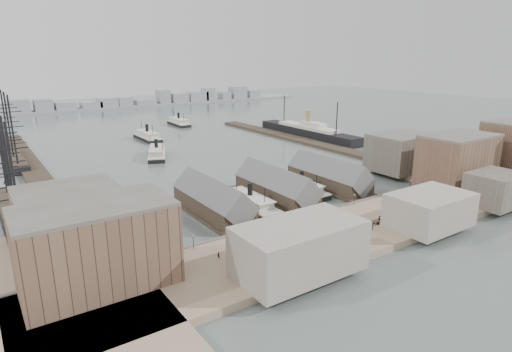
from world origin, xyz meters
TOP-DOWN VIEW (x-y plane):
  - ground at (0.00, 0.00)m, footprint 900.00×900.00m
  - quay at (0.00, -20.00)m, footprint 180.00×30.00m
  - seawall at (0.00, -5.20)m, footprint 180.00×1.20m
  - east_land at (95.00, -10.00)m, footprint 70.00×80.00m
  - west_wharf at (-68.00, 100.00)m, footprint 10.00×220.00m
  - east_wharf at (78.00, 90.00)m, footprint 10.00×180.00m
  - ferry_shed_west at (-26.00, 16.88)m, footprint 14.00×42.00m
  - ferry_shed_center at (0.00, 16.88)m, footprint 14.00×42.00m
  - ferry_shed_east at (26.00, 16.88)m, footprint 14.00×42.00m
  - warehouse_west_front at (-70.00, -12.00)m, footprint 32.00×18.00m
  - warehouse_west_back at (-70.00, 18.00)m, footprint 26.00×20.00m
  - warehouse_east_front at (66.00, -12.00)m, footprint 30.00×18.00m
  - warehouse_east_back at (68.00, 15.00)m, footprint 28.00×20.00m
  - street_bldg_center at (20.00, -32.00)m, footprint 24.00×16.00m
  - street_bldg_west at (-30.00, -32.00)m, footprint 30.00×16.00m
  - street_bldg_east at (55.00, -33.00)m, footprint 18.00×14.00m
  - lamp_post_far_w at (-45.00, -7.00)m, footprint 0.44×0.44m
  - lamp_post_near_w at (-15.00, -7.00)m, footprint 0.44×0.44m
  - lamp_post_near_e at (15.00, -7.00)m, footprint 0.44×0.44m
  - lamp_post_far_e at (45.00, -7.00)m, footprint 0.44×0.44m
  - far_shore at (-2.07, 334.14)m, footprint 500.00×40.00m
  - ferry_docked_west at (-13.00, 14.47)m, footprint 8.13×27.11m
  - ferry_docked_east at (13.00, 18.12)m, footprint 7.66×25.54m
  - ferry_open_near at (-10.69, 105.46)m, footprint 18.52×29.20m
  - ferry_open_mid at (2.28, 153.46)m, footprint 8.96×29.08m
  - ferry_open_far at (42.22, 195.20)m, footprint 9.71×28.76m
  - sailing_ship_near at (-81.08, 48.23)m, footprint 8.33×57.39m
  - sailing_ship_mid at (-73.16, 130.38)m, footprint 8.40×48.56m
  - ocean_steamer at (92.00, 105.43)m, footprint 11.76×85.96m
  - tram at (30.17, -17.88)m, footprint 3.33×9.66m
  - horse_cart_left at (-32.50, -16.02)m, footprint 4.78×2.12m
  - horse_cart_center at (-12.40, -21.54)m, footprint 4.82×3.19m
  - horse_cart_right at (9.91, -22.12)m, footprint 4.86×2.49m
  - pedestrian_0 at (-42.26, -15.57)m, footprint 0.69×0.77m
  - pedestrian_1 at (-33.62, -20.55)m, footprint 1.00×0.98m
  - pedestrian_2 at (-28.31, -8.22)m, footprint 1.29×1.28m
  - pedestrian_3 at (-15.15, -23.55)m, footprint 0.96×0.97m
  - pedestrian_4 at (-9.22, -12.68)m, footprint 0.97×1.04m
  - pedestrian_5 at (15.94, -22.63)m, footprint 0.54×0.70m
  - pedestrian_6 at (27.18, -10.98)m, footprint 1.00×0.87m
  - pedestrian_7 at (24.82, -25.35)m, footprint 0.86×1.26m
  - pedestrian_8 at (35.00, -14.77)m, footprint 1.03×0.81m
  - pedestrian_9 at (57.03, -23.57)m, footprint 0.97×0.97m
  - pedestrian_10 at (3.42, -25.12)m, footprint 1.35×1.18m

SIDE VIEW (x-z plane):
  - ground at x=0.00m, z-range 0.00..0.00m
  - west_wharf at x=-68.00m, z-range 0.00..1.60m
  - east_wharf at x=78.00m, z-range 0.00..1.60m
  - quay at x=0.00m, z-range 0.00..2.00m
  - east_land at x=95.00m, z-range 0.00..2.00m
  - seawall at x=0.00m, z-range 0.00..2.30m
  - ferry_docked_east at x=13.00m, z-range -2.42..6.70m
  - ferry_docked_west at x=-13.00m, z-range -2.57..7.11m
  - ferry_open_near at x=-10.69m, z-range -2.67..7.37m
  - ferry_open_far at x=42.22m, z-range -2.70..7.46m
  - ferry_open_mid at x=2.28m, z-range -2.75..7.61m
  - sailing_ship_mid at x=-73.16m, z-range -14.80..19.75m
  - sailing_ship_near at x=-81.08m, z-range -14.61..19.64m
  - horse_cart_center at x=-12.40m, z-range 2.03..3.55m
  - horse_cart_left at x=-32.50m, z-range 2.02..3.59m
  - pedestrian_1 at x=-33.62m, z-range 2.00..3.63m
  - pedestrian_8 at x=35.00m, z-range 2.00..3.64m
  - pedestrian_3 at x=-15.15m, z-range 2.00..3.64m
  - pedestrian_9 at x=57.03m, z-range 2.00..3.70m
  - horse_cart_right at x=9.91m, z-range 2.00..3.73m
  - pedestrian_0 at x=-42.26m, z-range 2.00..3.74m
  - pedestrian_6 at x=27.18m, z-range 2.00..3.75m
  - pedestrian_4 at x=-9.22m, z-range 2.00..3.79m
  - pedestrian_2 at x=-28.31m, z-range 2.00..3.79m
  - pedestrian_5 at x=15.94m, z-range 2.00..3.79m
  - pedestrian_7 at x=24.82m, z-range 2.00..3.80m
  - pedestrian_10 at x=3.42m, z-range 2.00..3.81m
  - ocean_steamer at x=92.00m, z-range -4.90..12.29m
  - tram at x=30.17m, z-range 2.04..5.41m
  - far_shore at x=-2.07m, z-range -3.96..11.77m
  - ferry_shed_west at x=-26.00m, z-range -1.66..10.94m
  - ferry_shed_center at x=0.00m, z-range -1.66..10.94m
  - ferry_shed_east at x=26.00m, z-range -1.66..10.94m
  - lamp_post_far_w at x=-45.00m, z-range 2.75..6.67m
  - lamp_post_near_w at x=-15.00m, z-range 2.75..6.67m
  - lamp_post_near_e at x=15.00m, z-range 2.75..6.67m
  - lamp_post_far_e at x=45.00m, z-range 2.75..6.67m
  - street_bldg_center at x=20.00m, z-range 2.00..12.00m
  - street_bldg_east at x=55.00m, z-range 2.00..13.00m
  - street_bldg_west at x=-30.00m, z-range 2.00..14.00m
  - warehouse_west_back at x=-70.00m, z-range 2.00..16.00m
  - warehouse_east_back at x=68.00m, z-range 2.00..17.00m
  - warehouse_west_front at x=-70.00m, z-range 2.00..20.00m
  - warehouse_east_front at x=66.00m, z-range 2.00..21.00m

